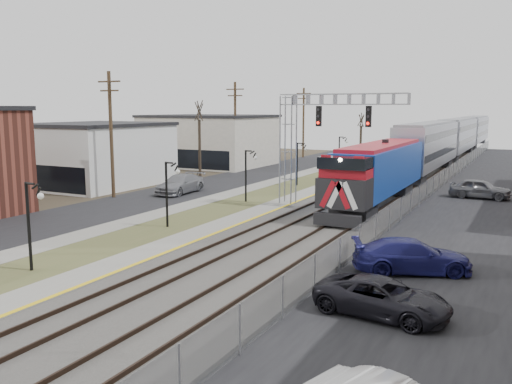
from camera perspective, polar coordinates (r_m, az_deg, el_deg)
The scene contains 19 objects.
street_west at distance 51.25m, azimuth -4.74°, elevation 0.81°, with size 7.00×120.00×0.04m, color black.
sidewalk at distance 49.03m, azimuth -0.28°, elevation 0.49°, with size 2.00×120.00×0.08m, color gray.
grass_median at distance 47.74m, azimuth 2.92°, elevation 0.24°, with size 4.00×120.00×0.06m, color #4D532C.
platform at distance 46.58m, azimuth 6.28°, elevation 0.10°, with size 2.00×120.00×0.24m, color gray.
ballast_bed at distance 45.06m, azimuth 12.22°, elevation -0.37°, with size 8.00×120.00×0.20m, color #595651.
platform_edge at distance 46.26m, azimuth 7.30°, elevation 0.17°, with size 0.24×120.00×0.01m, color gold.
track_near at distance 45.59m, azimuth 9.80°, elevation 0.03°, with size 1.58×120.00×0.15m.
track_far at distance 44.68m, azimuth 14.08°, elevation -0.29°, with size 1.58×120.00×0.15m.
train at distance 74.84m, azimuth 19.67°, elevation 5.09°, with size 3.00×85.85×5.33m.
signal_gantry at distance 38.74m, azimuth 5.75°, elevation 6.47°, with size 9.00×1.07×8.15m.
lampposts at distance 33.11m, azimuth -9.09°, elevation -0.24°, with size 0.14×62.14×4.00m.
utility_poles at distance 44.62m, azimuth -15.00°, elevation 5.77°, with size 0.28×80.28×10.00m.
fence at distance 44.08m, azimuth 17.52°, elevation 0.13°, with size 0.04×120.00×1.60m, color gray.
buildings_west at distance 48.82m, azimuth -21.21°, elevation 3.37°, with size 14.00×67.00×7.00m.
bare_trees at distance 54.88m, azimuth -3.64°, elevation 4.17°, with size 12.30×42.30×5.95m.
car_lot_c at distance 19.57m, azimuth 13.14°, elevation -10.85°, with size 2.16×4.68×1.30m, color black.
car_lot_d at distance 24.75m, azimuth 16.07°, elevation -6.57°, with size 2.07×5.09×1.48m, color navy.
car_lot_e at distance 46.56m, azimuth 22.51°, elevation 0.29°, with size 1.85×4.61×1.57m, color slate.
car_street_b at distance 46.05m, azimuth -8.00°, elevation 0.80°, with size 2.21×5.44×1.58m, color gray.
Camera 1 is at (15.44, -8.01, 7.17)m, focal length 38.00 mm.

